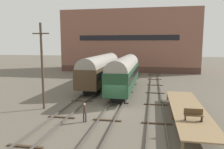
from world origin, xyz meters
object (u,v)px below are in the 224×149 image
(bench, at_px, (193,114))
(person_worker, at_px, (85,111))
(train_car_green, at_px, (125,72))
(train_car_brown, at_px, (101,69))
(utility_pole, at_px, (42,65))

(bench, xyz_separation_m, person_worker, (-8.95, 1.08, -0.55))
(train_car_green, height_order, person_worker, train_car_green)
(train_car_brown, relative_size, utility_pole, 1.96)
(person_worker, height_order, utility_pole, utility_pole)
(train_car_brown, bearing_deg, bench, -57.24)
(train_car_green, distance_m, utility_pole, 12.52)
(bench, bearing_deg, train_car_green, 116.69)
(train_car_brown, distance_m, bench, 21.20)
(train_car_brown, distance_m, utility_pole, 14.12)
(train_car_brown, distance_m, train_car_green, 5.76)
(train_car_brown, bearing_deg, train_car_green, -40.45)
(utility_pole, bearing_deg, bench, -15.88)
(bench, relative_size, utility_pole, 0.16)
(train_car_green, bearing_deg, bench, -63.31)
(train_car_green, distance_m, bench, 15.78)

